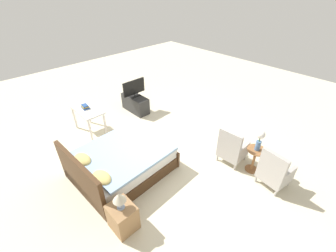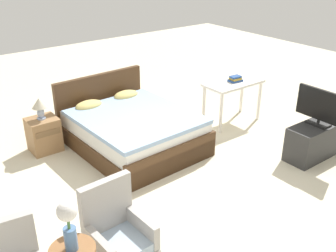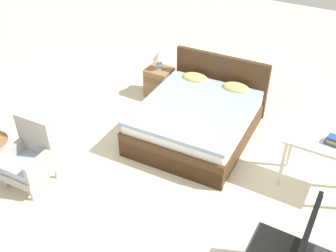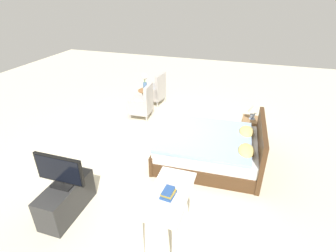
# 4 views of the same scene
# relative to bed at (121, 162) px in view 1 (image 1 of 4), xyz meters

# --- Properties ---
(ground_plane) EXTENTS (16.00, 16.00, 0.00)m
(ground_plane) POSITION_rel_bed_xyz_m (-0.16, -1.16, -0.30)
(ground_plane) COLOR beige
(bed) EXTENTS (1.68, 2.03, 0.96)m
(bed) POSITION_rel_bed_xyz_m (0.00, 0.00, 0.00)
(bed) COLOR #472D19
(bed) RESTS_ON ground_plane
(armchair_by_window_left) EXTENTS (0.61, 0.61, 0.92)m
(armchair_by_window_left) POSITION_rel_bed_xyz_m (-2.44, -2.05, 0.08)
(armchair_by_window_left) COLOR #ADA8A3
(armchair_by_window_left) RESTS_ON ground_plane
(armchair_by_window_right) EXTENTS (0.56, 0.56, 0.92)m
(armchair_by_window_right) POSITION_rel_bed_xyz_m (-1.45, -2.05, 0.08)
(armchair_by_window_right) COLOR #ADA8A3
(armchair_by_window_right) RESTS_ON ground_plane
(side_table) EXTENTS (0.40, 0.40, 0.59)m
(side_table) POSITION_rel_bed_xyz_m (-1.95, -2.17, 0.07)
(side_table) COLOR #936038
(side_table) RESTS_ON ground_plane
(flower_vase) EXTENTS (0.17, 0.17, 0.48)m
(flower_vase) POSITION_rel_bed_xyz_m (-1.95, -2.17, 0.58)
(flower_vase) COLOR #4C709E
(flower_vase) RESTS_ON side_table
(nightstand) EXTENTS (0.44, 0.41, 0.53)m
(nightstand) POSITION_rel_bed_xyz_m (-1.12, 0.71, -0.04)
(nightstand) COLOR #997047
(nightstand) RESTS_ON ground_plane
(table_lamp) EXTENTS (0.22, 0.22, 0.33)m
(table_lamp) POSITION_rel_bed_xyz_m (-1.12, 0.71, 0.44)
(table_lamp) COLOR #9EADC6
(table_lamp) RESTS_ON nightstand
(tv_stand) EXTENTS (0.96, 0.40, 0.52)m
(tv_stand) POSITION_rel_bed_xyz_m (2.01, -1.89, -0.04)
(tv_stand) COLOR #2D2D2D
(tv_stand) RESTS_ON ground_plane
(tv_flatscreen) EXTENTS (0.20, 0.77, 0.53)m
(tv_flatscreen) POSITION_rel_bed_xyz_m (2.01, -1.89, 0.49)
(tv_flatscreen) COLOR black
(tv_flatscreen) RESTS_ON tv_stand
(vanity_desk) EXTENTS (1.04, 0.52, 0.74)m
(vanity_desk) POSITION_rel_bed_xyz_m (1.91, -0.27, 0.33)
(vanity_desk) COLOR silver
(vanity_desk) RESTS_ON ground_plane
(book_stack) EXTENTS (0.24, 0.18, 0.10)m
(book_stack) POSITION_rel_bed_xyz_m (1.96, -0.26, 0.49)
(book_stack) COLOR #284C8E
(book_stack) RESTS_ON vanity_desk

